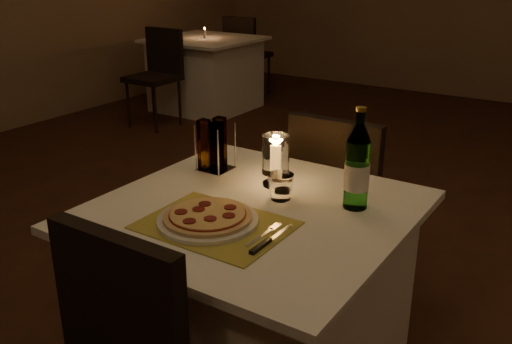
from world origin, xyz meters
The scene contains 15 objects.
main_table centered at (-0.21, -0.27, 0.37)m, with size 1.00×1.00×0.74m.
chair_far centered at (-0.21, 0.45, 0.55)m, with size 0.42×0.42×0.90m.
placemat centered at (-0.23, -0.45, 0.74)m, with size 0.45×0.34×0.00m, color gold.
plate centered at (-0.26, -0.45, 0.75)m, with size 0.32×0.32×0.01m, color white.
pizza centered at (-0.26, -0.45, 0.77)m, with size 0.28×0.28×0.02m.
fork centered at (-0.07, -0.41, 0.75)m, with size 0.02×0.18×0.00m.
knife centered at (-0.03, -0.48, 0.75)m, with size 0.02×0.22×0.01m.
tumbler centered at (-0.17, -0.16, 0.79)m, with size 0.09×0.09×0.09m, color white, non-canonical shape.
water_bottle centered at (0.07, -0.08, 0.88)m, with size 0.08×0.08×0.34m.
hurricane_candle centered at (-0.25, -0.06, 0.85)m, with size 0.10×0.10×0.19m.
cruet_caddy centered at (-0.53, -0.06, 0.84)m, with size 0.12×0.12×0.21m.
neighbor_table_left centered at (-2.94, 2.95, 0.37)m, with size 1.00×1.00×0.74m.
neighbor_chair_la centered at (-2.94, 2.24, 0.55)m, with size 0.42×0.42×0.90m.
neighbor_chair_lb centered at (-2.94, 3.67, 0.55)m, with size 0.42×0.42×0.90m.
neighbor_candle_left centered at (-2.94, 2.95, 0.79)m, with size 0.03×0.03×0.11m.
Camera 1 is at (0.75, -1.72, 1.53)m, focal length 40.00 mm.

